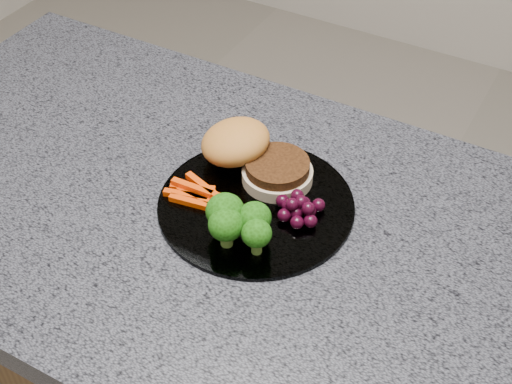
# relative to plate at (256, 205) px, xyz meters

# --- Properties ---
(countertop) EXTENTS (1.20, 0.60, 0.04)m
(countertop) POSITION_rel_plate_xyz_m (0.01, -0.03, -0.02)
(countertop) COLOR #53545E
(countertop) RESTS_ON island_cabinet
(plate) EXTENTS (0.26, 0.26, 0.01)m
(plate) POSITION_rel_plate_xyz_m (0.00, 0.00, 0.00)
(plate) COLOR white
(plate) RESTS_ON countertop
(burger) EXTENTS (0.18, 0.12, 0.05)m
(burger) POSITION_rel_plate_xyz_m (-0.04, 0.06, 0.03)
(burger) COLOR #C6AE8B
(burger) RESTS_ON plate
(carrot_sticks) EXTENTS (0.08, 0.05, 0.02)m
(carrot_sticks) POSITION_rel_plate_xyz_m (-0.08, -0.03, 0.01)
(carrot_sticks) COLOR #E13B03
(carrot_sticks) RESTS_ON plate
(broccoli) EXTENTS (0.09, 0.07, 0.06)m
(broccoli) POSITION_rel_plate_xyz_m (0.01, -0.07, 0.04)
(broccoli) COLOR #587D2D
(broccoli) RESTS_ON plate
(grape_bunch) EXTENTS (0.07, 0.06, 0.03)m
(grape_bunch) POSITION_rel_plate_xyz_m (0.06, 0.01, 0.02)
(grape_bunch) COLOR black
(grape_bunch) RESTS_ON plate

